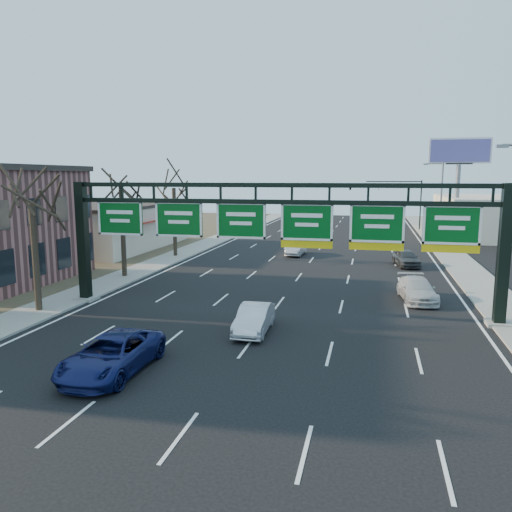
% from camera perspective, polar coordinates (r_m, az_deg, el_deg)
% --- Properties ---
extents(ground, '(160.00, 160.00, 0.00)m').
position_cam_1_polar(ground, '(20.80, -2.43, -12.10)').
color(ground, black).
rests_on(ground, ground).
extents(sidewalk_left, '(3.00, 120.00, 0.12)m').
position_cam_1_polar(sidewalk_left, '(43.33, -11.69, -1.01)').
color(sidewalk_left, gray).
rests_on(sidewalk_left, ground).
extents(sidewalk_right, '(3.00, 120.00, 0.12)m').
position_cam_1_polar(sidewalk_right, '(40.10, 23.77, -2.41)').
color(sidewalk_right, gray).
rests_on(sidewalk_right, ground).
extents(dirt_strip_left, '(21.00, 120.00, 0.06)m').
position_cam_1_polar(dirt_strip_left, '(49.67, -24.58, -0.41)').
color(dirt_strip_left, '#473D2B').
rests_on(dirt_strip_left, ground).
extents(lane_markings, '(21.60, 120.00, 0.01)m').
position_cam_1_polar(lane_markings, '(39.74, 5.33, -1.85)').
color(lane_markings, white).
rests_on(lane_markings, ground).
extents(sign_gantry, '(24.60, 1.20, 7.20)m').
position_cam_1_polar(sign_gantry, '(27.31, 2.34, 3.01)').
color(sign_gantry, black).
rests_on(sign_gantry, ground).
extents(cream_strip, '(10.90, 18.40, 4.70)m').
position_cam_1_polar(cream_strip, '(54.90, -16.08, 3.34)').
color(cream_strip, beige).
rests_on(cream_strip, ground).
extents(building_right_distant, '(12.00, 20.00, 5.00)m').
position_cam_1_polar(building_right_distant, '(70.42, 25.28, 4.13)').
color(building_right_distant, beige).
rests_on(building_right_distant, ground).
extents(tree_gantry, '(3.60, 3.60, 8.48)m').
position_cam_1_polar(tree_gantry, '(29.77, -24.39, 7.51)').
color(tree_gantry, black).
rests_on(tree_gantry, sidewalk_left).
extents(tree_mid, '(3.60, 3.60, 9.24)m').
position_cam_1_polar(tree_mid, '(38.21, -15.24, 9.28)').
color(tree_mid, black).
rests_on(tree_mid, sidewalk_left).
extents(tree_far, '(3.60, 3.60, 8.86)m').
position_cam_1_polar(tree_far, '(47.26, -9.42, 8.93)').
color(tree_far, black).
rests_on(tree_far, sidewalk_left).
extents(streetlight_far, '(2.15, 0.22, 9.00)m').
position_cam_1_polar(streetlight_far, '(59.17, 20.27, 6.17)').
color(streetlight_far, slate).
rests_on(streetlight_far, sidewalk_right).
extents(billboard_right, '(7.00, 0.50, 12.00)m').
position_cam_1_polar(billboard_right, '(64.42, 22.19, 9.80)').
color(billboard_right, slate).
rests_on(billboard_right, ground).
extents(traffic_signal_mast, '(10.16, 0.54, 7.00)m').
position_cam_1_polar(traffic_signal_mast, '(73.70, 13.60, 7.26)').
color(traffic_signal_mast, black).
rests_on(traffic_signal_mast, ground).
extents(car_blue_suv, '(2.51, 5.31, 1.47)m').
position_cam_1_polar(car_blue_suv, '(20.34, -16.14, -10.77)').
color(car_blue_suv, '#121951').
rests_on(car_blue_suv, ground).
extents(car_silver_sedan, '(1.53, 4.10, 1.34)m').
position_cam_1_polar(car_silver_sedan, '(24.43, -0.22, -7.19)').
color(car_silver_sedan, silver).
rests_on(car_silver_sedan, ground).
extents(car_white_wagon, '(2.45, 4.91, 1.37)m').
position_cam_1_polar(car_white_wagon, '(32.06, 17.92, -3.66)').
color(car_white_wagon, silver).
rests_on(car_white_wagon, ground).
extents(car_grey_far, '(2.45, 4.41, 1.42)m').
position_cam_1_polar(car_grey_far, '(43.97, 16.78, -0.21)').
color(car_grey_far, '#393C3E').
rests_on(car_grey_far, ground).
extents(car_silver_distant, '(1.68, 4.18, 1.35)m').
position_cam_1_polar(car_silver_distant, '(48.25, 4.63, 0.90)').
color(car_silver_distant, '#B2B2B7').
rests_on(car_silver_distant, ground).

